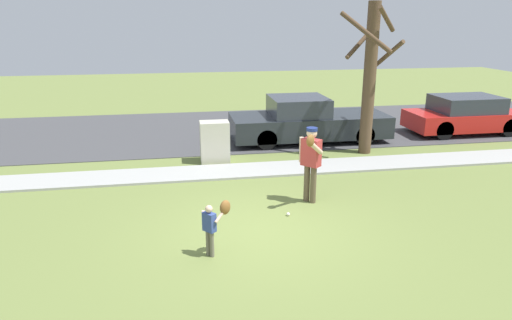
{
  "coord_description": "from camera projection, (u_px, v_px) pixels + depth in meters",
  "views": [
    {
      "loc": [
        -1.48,
        -8.05,
        3.98
      ],
      "look_at": [
        0.16,
        1.41,
        1.0
      ],
      "focal_mm": 32.31,
      "sensor_mm": 36.0,
      "label": 1
    }
  ],
  "objects": [
    {
      "name": "parked_pickup_dark",
      "position": [
        307.0,
        121.0,
        15.32
      ],
      "size": [
        5.2,
        1.95,
        1.48
      ],
      "color": "#23282D",
      "rests_on": "road_surface"
    },
    {
      "name": "ground_plane",
      "position": [
        237.0,
        173.0,
        12.29
      ],
      "size": [
        48.0,
        48.0,
        0.0
      ],
      "primitive_type": "plane",
      "color": "olive"
    },
    {
      "name": "road_surface",
      "position": [
        219.0,
        129.0,
        17.09
      ],
      "size": [
        36.0,
        6.8,
        0.02
      ],
      "primitive_type": "cube",
      "color": "#424244",
      "rests_on": "ground"
    },
    {
      "name": "utility_cabinet",
      "position": [
        215.0,
        142.0,
        13.11
      ],
      "size": [
        0.82,
        0.55,
        1.18
      ],
      "primitive_type": "cube",
      "color": "beige",
      "rests_on": "ground"
    },
    {
      "name": "parked_hatchback_red",
      "position": [
        465.0,
        115.0,
        16.36
      ],
      "size": [
        4.0,
        1.75,
        1.33
      ],
      "color": "red",
      "rests_on": "road_surface"
    },
    {
      "name": "sidewalk_strip",
      "position": [
        236.0,
        171.0,
        12.37
      ],
      "size": [
        36.0,
        1.2,
        0.06
      ],
      "primitive_type": "cube",
      "color": "#A3A39E",
      "rests_on": "ground"
    },
    {
      "name": "street_tree_near",
      "position": [
        370.0,
        75.0,
        13.48
      ],
      "size": [
        1.84,
        1.88,
        4.43
      ],
      "color": "brown",
      "rests_on": "ground"
    },
    {
      "name": "baseball",
      "position": [
        288.0,
        214.0,
        9.64
      ],
      "size": [
        0.07,
        0.07,
        0.07
      ],
      "primitive_type": "sphere",
      "color": "white",
      "rests_on": "ground"
    },
    {
      "name": "person_adult",
      "position": [
        311.0,
        157.0,
        10.05
      ],
      "size": [
        0.53,
        0.86,
        1.71
      ],
      "rotation": [
        0.0,
        0.0,
        -2.42
      ],
      "color": "brown",
      "rests_on": "ground"
    },
    {
      "name": "person_child",
      "position": [
        214.0,
        221.0,
        7.88
      ],
      "size": [
        0.54,
        0.31,
        1.0
      ],
      "rotation": [
        0.0,
        0.0,
        0.72
      ],
      "color": "#6B6656",
      "rests_on": "ground"
    }
  ]
}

